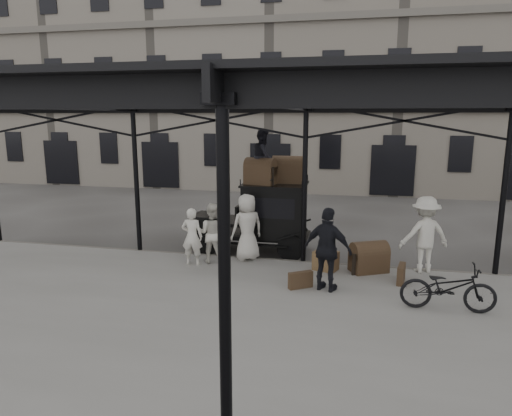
{
  "coord_description": "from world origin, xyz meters",
  "views": [
    {
      "loc": [
        1.35,
        -10.33,
        4.19
      ],
      "look_at": [
        -1.27,
        1.6,
        1.7
      ],
      "focal_mm": 32.0,
      "sensor_mm": 36.0,
      "label": 1
    }
  ],
  "objects_px": {
    "porter_left": "(192,237)",
    "porter_official": "(328,250)",
    "steamer_trunk_roof_near": "(261,173)",
    "steamer_trunk_platform": "(369,259)",
    "bicycle": "(448,288)",
    "taxi": "(265,214)"
  },
  "relations": [
    {
      "from": "porter_left",
      "to": "bicycle",
      "type": "relative_size",
      "value": 0.83
    },
    {
      "from": "porter_left",
      "to": "bicycle",
      "type": "xyz_separation_m",
      "value": [
        6.28,
        -1.7,
        -0.29
      ]
    },
    {
      "from": "porter_left",
      "to": "steamer_trunk_roof_near",
      "type": "xyz_separation_m",
      "value": [
        1.53,
        1.79,
        1.56
      ]
    },
    {
      "from": "taxi",
      "to": "steamer_trunk_platform",
      "type": "height_order",
      "value": "taxi"
    },
    {
      "from": "taxi",
      "to": "steamer_trunk_roof_near",
      "type": "distance_m",
      "value": 1.33
    },
    {
      "from": "steamer_trunk_platform",
      "to": "steamer_trunk_roof_near",
      "type": "bearing_deg",
      "value": 130.06
    },
    {
      "from": "taxi",
      "to": "steamer_trunk_platform",
      "type": "distance_m",
      "value": 3.57
    },
    {
      "from": "porter_left",
      "to": "porter_official",
      "type": "height_order",
      "value": "porter_official"
    },
    {
      "from": "bicycle",
      "to": "steamer_trunk_platform",
      "type": "bearing_deg",
      "value": 36.13
    },
    {
      "from": "porter_official",
      "to": "steamer_trunk_platform",
      "type": "height_order",
      "value": "porter_official"
    },
    {
      "from": "taxi",
      "to": "porter_official",
      "type": "distance_m",
      "value": 3.8
    },
    {
      "from": "steamer_trunk_roof_near",
      "to": "porter_official",
      "type": "bearing_deg",
      "value": -40.43
    },
    {
      "from": "bicycle",
      "to": "steamer_trunk_roof_near",
      "type": "relative_size",
      "value": 2.16
    },
    {
      "from": "porter_left",
      "to": "porter_official",
      "type": "bearing_deg",
      "value": 160.16
    },
    {
      "from": "porter_official",
      "to": "steamer_trunk_platform",
      "type": "xyz_separation_m",
      "value": [
        0.99,
        1.56,
        -0.65
      ]
    },
    {
      "from": "porter_official",
      "to": "steamer_trunk_roof_near",
      "type": "relative_size",
      "value": 2.23
    },
    {
      "from": "steamer_trunk_platform",
      "to": "porter_official",
      "type": "bearing_deg",
      "value": -149.53
    },
    {
      "from": "porter_left",
      "to": "bicycle",
      "type": "height_order",
      "value": "porter_left"
    },
    {
      "from": "steamer_trunk_roof_near",
      "to": "steamer_trunk_platform",
      "type": "height_order",
      "value": "steamer_trunk_roof_near"
    },
    {
      "from": "taxi",
      "to": "steamer_trunk_platform",
      "type": "xyz_separation_m",
      "value": [
        3.11,
        -1.59,
        -0.71
      ]
    },
    {
      "from": "taxi",
      "to": "porter_left",
      "type": "height_order",
      "value": "taxi"
    },
    {
      "from": "porter_left",
      "to": "porter_official",
      "type": "distance_m",
      "value": 3.9
    }
  ]
}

